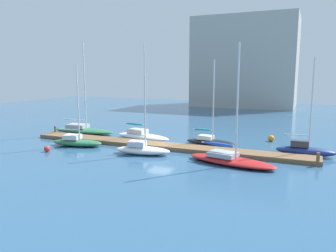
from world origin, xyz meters
name	(u,v)px	position (x,y,z in m)	size (l,w,h in m)	color
ground_plane	(160,148)	(0.00, 0.00, 0.00)	(120.00, 120.00, 0.00)	#2D567A
dock_pier	(160,146)	(0.00, 0.00, 0.20)	(30.95, 2.31, 0.40)	brown
dock_piling_near_end	(55,131)	(-15.08, 1.00, 0.58)	(0.28, 0.28, 1.15)	brown
dock_piling_far_end	(318,159)	(15.08, -1.00, 0.58)	(0.28, 0.28, 1.15)	brown
sailboat_0	(83,129)	(-12.73, 3.46, 0.51)	(8.89, 2.95, 11.56)	#2D7047
sailboat_1	(77,141)	(-8.54, -2.92, 0.51)	(5.82, 2.86, 8.66)	#2D7047
sailboat_2	(142,135)	(-3.75, 2.92, 0.56)	(7.34, 3.01, 11.24)	white
sailboat_3	(142,149)	(-0.38, -3.35, 0.52)	(5.62, 2.67, 7.49)	white
sailboat_4	(210,140)	(4.37, 3.30, 0.50)	(5.50, 2.07, 9.20)	black
sailboat_5	(230,159)	(8.18, -3.38, 0.46)	(8.17, 3.99, 10.21)	#B21E1E
sailboat_6	(305,149)	(13.97, 2.33, 0.61)	(5.36, 1.56, 9.16)	navy
mooring_buoy_red	(47,149)	(-9.52, -6.25, 0.29)	(0.59, 0.59, 0.59)	red
mooring_buoy_orange	(271,138)	(10.30, 8.00, 0.36)	(0.71, 0.71, 0.71)	orange
harbor_building_distant	(245,63)	(-0.54, 48.37, 10.20)	(22.89, 13.95, 20.40)	#ADA89E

